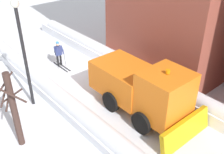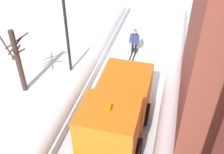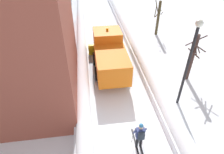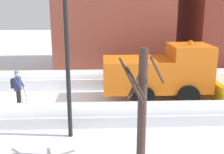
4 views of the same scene
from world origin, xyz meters
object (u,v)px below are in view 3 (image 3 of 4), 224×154
object	(u,v)px
street_lamp	(190,57)
bare_tree_near	(193,57)
bare_tree_mid	(158,18)
plow_truck	(110,55)
traffic_light_pole	(69,42)
skier	(140,135)

from	to	relation	value
street_lamp	bare_tree_near	world-z (taller)	street_lamp
bare_tree_near	bare_tree_mid	world-z (taller)	bare_tree_mid
plow_truck	street_lamp	size ratio (longest dim) A/B	1.05
traffic_light_pole	street_lamp	world-z (taller)	street_lamp
skier	traffic_light_pole	xyz separation A→B (m)	(-3.50, 6.63, 2.10)
plow_truck	street_lamp	distance (m)	6.27
bare_tree_mid	bare_tree_near	bearing A→B (deg)	-91.49
skier	bare_tree_near	distance (m)	7.48
skier	street_lamp	size ratio (longest dim) A/B	0.32
traffic_light_pole	bare_tree_mid	size ratio (longest dim) A/B	1.14
skier	traffic_light_pole	size ratio (longest dim) A/B	0.41
skier	bare_tree_near	xyz separation A→B (m)	(5.19, 5.30, 0.94)
street_lamp	bare_tree_near	size ratio (longest dim) A/B	1.55
street_lamp	traffic_light_pole	bearing A→B (deg)	151.43
bare_tree_near	bare_tree_mid	bearing A→B (deg)	88.51
plow_truck	bare_tree_mid	bearing A→B (deg)	46.27
traffic_light_pole	bare_tree_mid	distance (m)	11.31
street_lamp	bare_tree_near	distance (m)	3.43
plow_truck	traffic_light_pole	world-z (taller)	traffic_light_pole
bare_tree_near	bare_tree_mid	size ratio (longest dim) A/B	0.95
plow_truck	skier	size ratio (longest dim) A/B	3.31
traffic_light_pole	street_lamp	distance (m)	7.88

